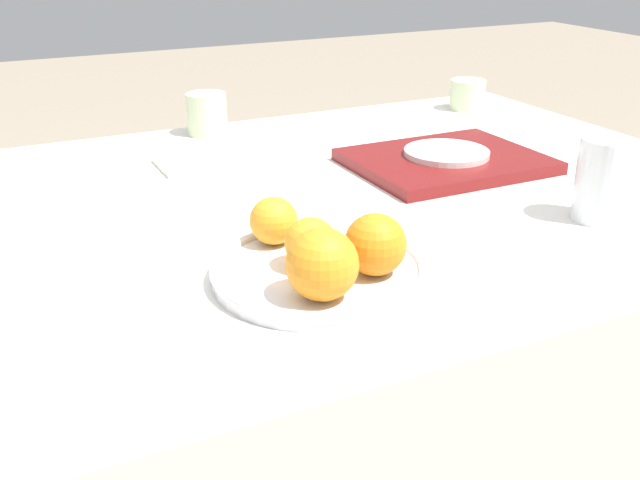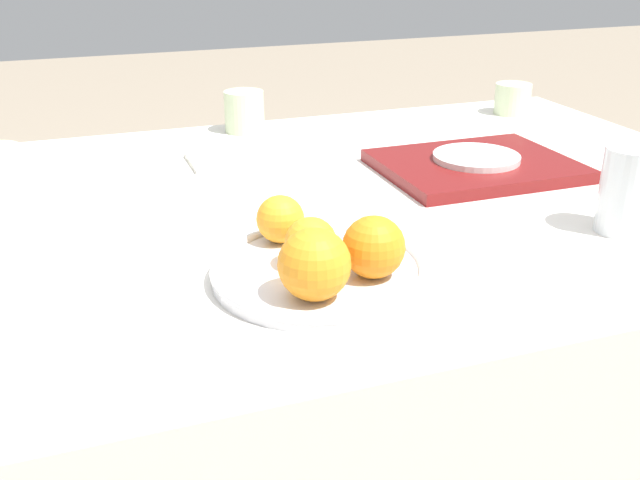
% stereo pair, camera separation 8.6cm
% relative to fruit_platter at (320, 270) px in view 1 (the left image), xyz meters
% --- Properties ---
extents(table, '(1.36, 0.96, 0.74)m').
position_rel_fruit_platter_xyz_m(table, '(0.14, 0.26, -0.38)').
color(table, silver).
rests_on(table, ground_plane).
extents(fruit_platter, '(0.26, 0.26, 0.02)m').
position_rel_fruit_platter_xyz_m(fruit_platter, '(0.00, 0.00, 0.00)').
color(fruit_platter, silver).
rests_on(fruit_platter, table).
extents(orange_0, '(0.06, 0.06, 0.06)m').
position_rel_fruit_platter_xyz_m(orange_0, '(-0.02, 0.09, 0.03)').
color(orange_0, orange).
rests_on(orange_0, fruit_platter).
extents(orange_1, '(0.07, 0.07, 0.07)m').
position_rel_fruit_platter_xyz_m(orange_1, '(0.05, -0.04, 0.04)').
color(orange_1, orange).
rests_on(orange_1, fruit_platter).
extents(orange_2, '(0.06, 0.06, 0.06)m').
position_rel_fruit_platter_xyz_m(orange_2, '(-0.01, 0.00, 0.03)').
color(orange_2, orange).
rests_on(orange_2, fruit_platter).
extents(orange_3, '(0.08, 0.08, 0.08)m').
position_rel_fruit_platter_xyz_m(orange_3, '(-0.03, -0.07, 0.04)').
color(orange_3, orange).
rests_on(orange_3, fruit_platter).
extents(water_glass, '(0.07, 0.07, 0.12)m').
position_rel_fruit_platter_xyz_m(water_glass, '(0.43, -0.00, 0.05)').
color(water_glass, silver).
rests_on(water_glass, table).
extents(serving_tray, '(0.31, 0.25, 0.02)m').
position_rel_fruit_platter_xyz_m(serving_tray, '(0.38, 0.29, -0.00)').
color(serving_tray, maroon).
rests_on(serving_tray, table).
extents(side_plate, '(0.14, 0.14, 0.01)m').
position_rel_fruit_platter_xyz_m(side_plate, '(0.38, 0.29, 0.01)').
color(side_plate, silver).
rests_on(side_plate, serving_tray).
extents(cup_0, '(0.08, 0.08, 0.06)m').
position_rel_fruit_platter_xyz_m(cup_0, '(0.66, 0.62, 0.02)').
color(cup_0, beige).
rests_on(cup_0, table).
extents(cup_1, '(0.08, 0.08, 0.08)m').
position_rel_fruit_platter_xyz_m(cup_1, '(0.09, 0.67, 0.03)').
color(cup_1, beige).
rests_on(cup_1, table).
extents(napkin, '(0.13, 0.11, 0.01)m').
position_rel_fruit_platter_xyz_m(napkin, '(0.01, 0.49, -0.01)').
color(napkin, silver).
rests_on(napkin, table).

